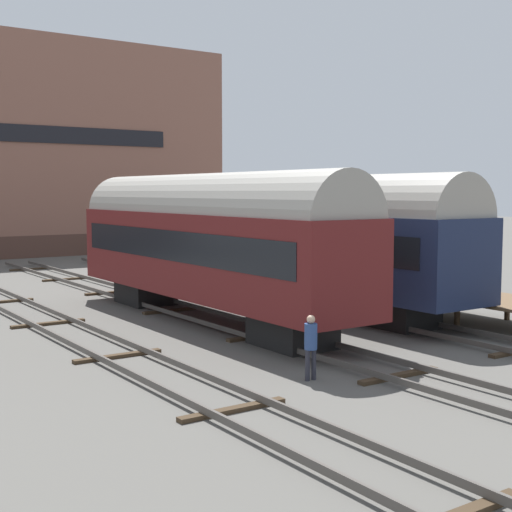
# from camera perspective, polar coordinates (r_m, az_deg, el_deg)

# --- Properties ---
(ground_plane) EXTENTS (200.00, 200.00, 0.00)m
(ground_plane) POSITION_cam_1_polar(r_m,az_deg,el_deg) (20.65, 5.32, -7.90)
(ground_plane) COLOR #56544F
(track_left) EXTENTS (2.60, 60.00, 0.26)m
(track_left) POSITION_cam_1_polar(r_m,az_deg,el_deg) (17.93, -7.10, -9.46)
(track_left) COLOR #4C4742
(track_left) RESTS_ON ground
(track_middle) EXTENTS (2.60, 60.00, 0.26)m
(track_middle) POSITION_cam_1_polar(r_m,az_deg,el_deg) (20.62, 5.33, -7.51)
(track_middle) COLOR #4C4742
(track_middle) RESTS_ON ground
(track_right) EXTENTS (2.60, 60.00, 0.26)m
(track_right) POSITION_cam_1_polar(r_m,az_deg,el_deg) (24.03, 14.49, -5.83)
(track_right) COLOR #4C4742
(track_right) RESTS_ON ground
(train_car_navy) EXTENTS (3.10, 17.24, 5.28)m
(train_car_navy) POSITION_cam_1_polar(r_m,az_deg,el_deg) (29.07, 3.48, 1.87)
(train_car_navy) COLOR black
(train_car_navy) RESTS_ON ground
(train_car_maroon) EXTENTS (2.98, 15.53, 5.31)m
(train_car_maroon) POSITION_cam_1_polar(r_m,az_deg,el_deg) (25.46, -3.97, 1.46)
(train_car_maroon) COLOR black
(train_car_maroon) RESTS_ON ground
(station_platform) EXTENTS (3.05, 14.02, 0.96)m
(station_platform) POSITION_cam_1_polar(r_m,az_deg,el_deg) (26.41, 17.73, -3.29)
(station_platform) COLOR brown
(station_platform) RESTS_ON ground
(person_worker) EXTENTS (0.32, 0.32, 1.64)m
(person_worker) POSITION_cam_1_polar(r_m,az_deg,el_deg) (17.74, 4.40, -6.82)
(person_worker) COLOR #282833
(person_worker) RESTS_ON ground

